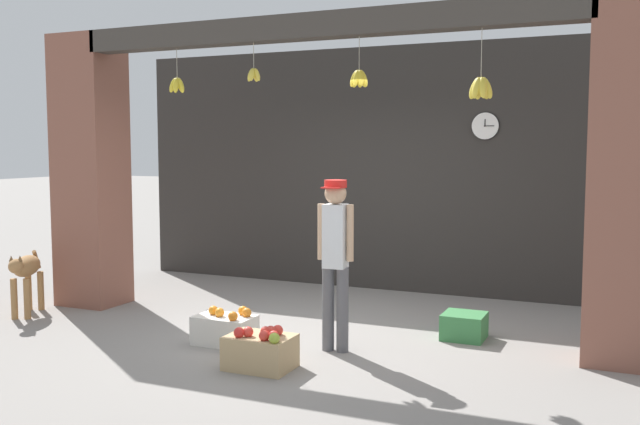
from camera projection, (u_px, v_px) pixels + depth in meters
name	position (u px, v px, depth m)	size (l,w,h in m)	color
ground_plane	(305.00, 335.00, 7.06)	(60.00, 60.00, 0.00)	gray
shop_back_wall	(388.00, 169.00, 9.22)	(7.14, 0.12, 3.14)	#2D2B28
shop_pillar_left	(91.00, 172.00, 8.37)	(0.70, 0.60, 3.14)	brown
shop_pillar_right	(632.00, 182.00, 6.01)	(0.70, 0.60, 3.14)	brown
storefront_awning	(312.00, 30.00, 6.88)	(5.24, 0.27, 0.87)	#3D3833
dog	(26.00, 271.00, 7.87)	(0.49, 0.78, 0.71)	#9E7042
shopkeeper	(335.00, 252.00, 6.45)	(0.34, 0.26, 1.57)	#56565B
fruit_crate_oranges	(225.00, 329.00, 6.75)	(0.56, 0.36, 0.35)	silver
fruit_crate_apples	(261.00, 350.00, 6.00)	(0.55, 0.40, 0.37)	tan
produce_box_green	(464.00, 326.00, 6.93)	(0.40, 0.39, 0.25)	#387A42
water_bottle	(208.00, 323.00, 7.10)	(0.08, 0.08, 0.25)	silver
wall_clock	(485.00, 126.00, 8.59)	(0.34, 0.03, 0.34)	black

